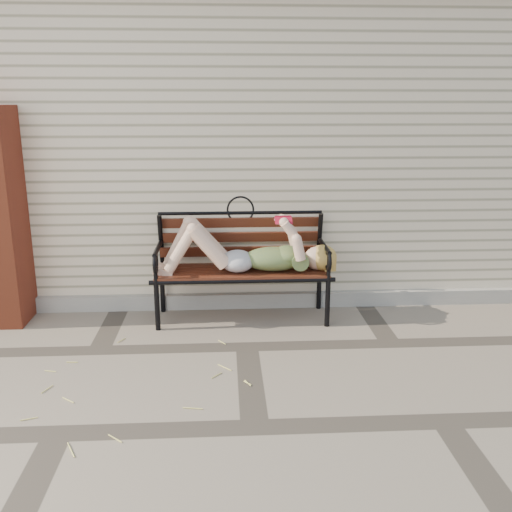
{
  "coord_description": "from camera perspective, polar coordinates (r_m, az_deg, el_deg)",
  "views": [
    {
      "loc": [
        -0.18,
        -4.5,
        2.03
      ],
      "look_at": [
        0.1,
        0.43,
        0.69
      ],
      "focal_mm": 40.0,
      "sensor_mm": 36.0,
      "label": 1
    }
  ],
  "objects": [
    {
      "name": "foundation_strip",
      "position": [
        5.81,
        -1.31,
        -4.45
      ],
      "size": [
        8.0,
        0.1,
        0.15
      ],
      "primitive_type": "cube",
      "color": "#AAA79A",
      "rests_on": "ground"
    },
    {
      "name": "garden_bench",
      "position": [
        5.45,
        -1.46,
        0.49
      ],
      "size": [
        1.78,
        0.71,
        1.15
      ],
      "color": "black",
      "rests_on": "ground"
    },
    {
      "name": "house_wall",
      "position": [
        7.52,
        -1.93,
        11.17
      ],
      "size": [
        8.0,
        4.0,
        3.0
      ],
      "primitive_type": "cube",
      "color": "beige",
      "rests_on": "ground"
    },
    {
      "name": "house_roof",
      "position": [
        7.58,
        -2.05,
        23.7
      ],
      "size": [
        8.3,
        4.3,
        0.3
      ],
      "primitive_type": "cube",
      "color": "#463932",
      "rests_on": "house_wall"
    },
    {
      "name": "ground",
      "position": [
        4.94,
        -0.91,
        -9.06
      ],
      "size": [
        80.0,
        80.0,
        0.0
      ],
      "primitive_type": "plane",
      "color": "gray",
      "rests_on": "ground"
    },
    {
      "name": "reading_woman",
      "position": [
        5.31,
        -1.26,
        0.51
      ],
      "size": [
        1.68,
        0.38,
        0.53
      ],
      "color": "#0A3B46",
      "rests_on": "ground"
    },
    {
      "name": "straw_scatter",
      "position": [
        4.52,
        -18.35,
        -12.22
      ],
      "size": [
        2.74,
        1.59,
        0.01
      ],
      "color": "#E4DA6F",
      "rests_on": "ground"
    }
  ]
}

